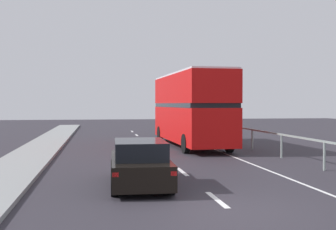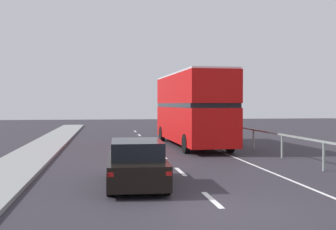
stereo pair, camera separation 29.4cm
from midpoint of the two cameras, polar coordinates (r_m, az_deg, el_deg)
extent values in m
cube|color=#2D2931|center=(10.53, 8.28, -12.75)|extent=(73.94, 120.00, 0.10)
cube|color=silver|center=(11.55, 6.67, -11.20)|extent=(0.16, 1.94, 0.01)
cube|color=silver|center=(16.06, 2.22, -7.59)|extent=(0.16, 1.94, 0.01)
cube|color=silver|center=(20.67, -0.24, -5.55)|extent=(0.16, 1.94, 0.01)
cube|color=silver|center=(25.31, -1.78, -4.25)|extent=(0.16, 1.94, 0.01)
cube|color=silver|center=(29.97, -2.84, -3.35)|extent=(0.16, 1.94, 0.01)
cube|color=silver|center=(34.65, -3.62, -2.70)|extent=(0.16, 1.94, 0.01)
cube|color=silver|center=(39.34, -4.21, -2.20)|extent=(0.16, 1.94, 0.01)
cube|color=silver|center=(19.95, 9.89, -5.83)|extent=(0.12, 46.00, 0.01)
cube|color=gray|center=(20.59, 15.43, -2.55)|extent=(0.08, 42.00, 0.08)
cylinder|color=gray|center=(17.24, 20.60, -5.22)|extent=(0.10, 0.10, 1.10)
cylinder|color=gray|center=(20.64, 15.42, -4.08)|extent=(0.10, 0.10, 1.10)
cylinder|color=gray|center=(24.16, 11.73, -3.25)|extent=(0.10, 0.10, 1.10)
cylinder|color=gray|center=(27.77, 9.00, -2.62)|extent=(0.10, 0.10, 1.10)
cylinder|color=gray|center=(31.42, 6.90, -2.14)|extent=(0.10, 0.10, 1.10)
cylinder|color=gray|center=(35.11, 5.24, -1.75)|extent=(0.10, 0.10, 1.10)
cylinder|color=gray|center=(38.82, 3.89, -1.44)|extent=(0.10, 0.10, 1.10)
cube|color=red|center=(25.55, 3.56, -1.18)|extent=(2.89, 10.46, 1.99)
cube|color=black|center=(25.52, 3.56, 1.32)|extent=(2.90, 10.04, 0.24)
cube|color=red|center=(25.53, 3.56, 3.46)|extent=(2.89, 10.46, 1.66)
cube|color=silver|center=(25.58, 3.57, 5.43)|extent=(2.84, 10.25, 0.10)
cube|color=black|center=(30.58, 1.21, -0.55)|extent=(2.29, 0.12, 1.39)
cube|color=yellow|center=(30.58, 1.21, 3.91)|extent=(1.53, 0.09, 0.28)
cylinder|color=black|center=(29.05, -0.51, -2.52)|extent=(0.31, 1.01, 1.00)
cylinder|color=black|center=(29.55, 3.98, -2.46)|extent=(0.31, 1.01, 1.00)
cylinder|color=black|center=(21.85, 2.85, -3.86)|extent=(0.31, 1.01, 1.00)
cylinder|color=black|center=(22.51, 8.68, -3.72)|extent=(0.31, 1.01, 1.00)
cube|color=black|center=(13.38, -3.63, -7.14)|extent=(1.86, 4.38, 0.70)
cube|color=black|center=(13.08, -3.58, -4.60)|extent=(1.59, 2.43, 0.54)
cube|color=red|center=(11.22, -6.96, -7.92)|extent=(0.16, 0.06, 0.12)
cube|color=red|center=(11.32, 0.86, -7.83)|extent=(0.16, 0.06, 0.12)
cylinder|color=black|center=(14.84, -6.99, -7.12)|extent=(0.22, 0.65, 0.64)
cylinder|color=black|center=(14.91, -0.91, -7.06)|extent=(0.22, 0.65, 0.64)
cylinder|color=black|center=(11.95, -7.04, -9.22)|extent=(0.22, 0.65, 0.64)
cylinder|color=black|center=(12.04, 0.53, -9.12)|extent=(0.22, 0.65, 0.64)
camera|label=1|loc=(0.15, -89.58, 0.01)|focal=45.50mm
camera|label=2|loc=(0.15, 90.42, -0.01)|focal=45.50mm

